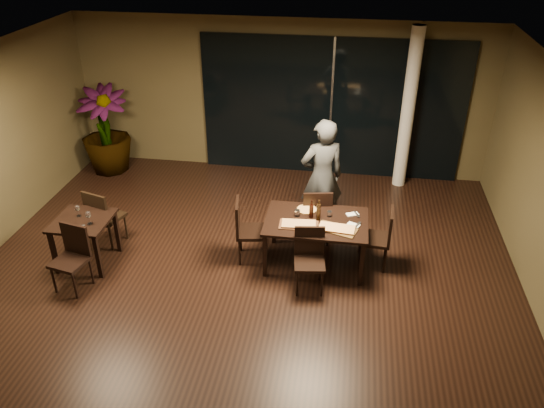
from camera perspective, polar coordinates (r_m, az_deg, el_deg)
The scene contains 30 objects.
ground at distance 7.66m, azimuth -3.50°, elevation -9.08°, with size 8.00×8.00×0.00m, color black.
wall_back at distance 10.49m, azimuth 0.89°, elevation 11.46°, with size 8.00×0.10×3.00m, color #484026.
ceiling at distance 6.23m, azimuth -4.37°, elevation 13.09°, with size 8.00×8.00×0.04m, color silver.
window_panel at distance 10.37m, azimuth 6.38°, elevation 10.19°, with size 5.00×0.06×2.70m, color black.
column at distance 10.07m, azimuth 14.41°, elevation 9.74°, with size 0.24×0.24×3.00m, color silver.
main_table at distance 7.80m, azimuth 4.78°, elevation -2.25°, with size 1.50×1.00×0.75m.
side_table at distance 8.31m, azimuth -19.62°, elevation -2.33°, with size 0.80×0.80×0.75m.
chair_main_far at distance 8.33m, azimuth 4.79°, elevation -1.03°, with size 0.53×0.53×0.97m.
chair_main_near at distance 7.44m, azimuth 4.04°, elevation -5.54°, with size 0.48×0.48×0.91m.
chair_main_left at distance 7.95m, azimuth -2.81°, elevation -2.51°, with size 0.53×0.53×0.99m.
chair_main_right at distance 7.97m, azimuth 11.65°, elevation -3.29°, with size 0.47×0.47×0.95m.
chair_side_far at distance 8.69m, azimuth -17.76°, elevation -1.14°, with size 0.56×0.56×0.97m.
chair_side_near at distance 7.92m, azimuth -20.66°, elevation -5.05°, with size 0.52×0.52×0.95m.
diner at distance 8.51m, azimuth 5.38°, elevation 2.91°, with size 0.66×0.44×1.94m, color #2C2F31.
potted_plant at distance 11.07m, azimuth -17.53°, elevation 7.57°, with size 0.94×0.94×1.73m, color #1E4C19.
pizza_board_left at distance 7.63m, azimuth 2.89°, elevation -2.27°, with size 0.56×0.28×0.01m, color #4A2A17.
pizza_board_right at distance 7.58m, azimuth 6.98°, elevation -2.71°, with size 0.55×0.28×0.01m, color #4A3217.
oblong_pizza_left at distance 7.62m, azimuth 2.89°, elevation -2.17°, with size 0.47×0.21×0.02m, color maroon, non-canonical shape.
oblong_pizza_right at distance 7.57m, azimuth 6.99°, elevation -2.61°, with size 0.48×0.22×0.02m, color maroon, non-canonical shape.
round_pizza at distance 8.01m, azimuth 3.75°, elevation -0.59°, with size 0.29×0.29×0.01m, color #A73A12.
bottle_a at distance 7.76m, azimuth 4.25°, elevation -0.52°, with size 0.06×0.06×0.29m, color black, non-canonical shape.
bottle_b at distance 7.72m, azimuth 5.03°, elevation -0.89°, with size 0.06×0.06×0.26m, color black, non-canonical shape.
bottle_c at distance 7.78m, azimuth 5.05°, elevation -0.48°, with size 0.06×0.06×0.28m, color black, non-canonical shape.
tumbler_left at distance 7.83m, azimuth 2.74°, elevation -0.97°, with size 0.08×0.08×0.10m, color white.
tumbler_right at distance 7.86m, azimuth 6.21°, elevation -1.06°, with size 0.07×0.07×0.08m, color white.
napkin_near at distance 7.71m, azimuth 8.75°, elevation -2.24°, with size 0.18×0.10×0.01m, color white.
napkin_far at distance 7.96m, azimuth 8.65°, elevation -1.10°, with size 0.18×0.10×0.01m, color white.
wine_glass_a at distance 8.31m, azimuth -20.14°, elevation -0.71°, with size 0.08×0.08×0.17m, color white, non-canonical shape.
wine_glass_b at distance 8.06m, azimuth -19.11°, elevation -1.43°, with size 0.08×0.08×0.19m, color white, non-canonical shape.
side_napkin at distance 8.05m, azimuth -20.37°, elevation -2.42°, with size 0.18×0.11×0.01m, color silver.
Camera 1 is at (1.37, -5.81, 4.81)m, focal length 35.00 mm.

